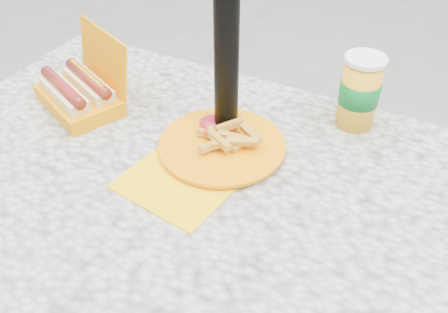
% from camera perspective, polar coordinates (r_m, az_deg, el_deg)
% --- Properties ---
extents(picnic_table, '(1.20, 0.80, 0.75)m').
position_cam_1_polar(picnic_table, '(1.05, -3.74, -6.63)').
color(picnic_table, beige).
rests_on(picnic_table, ground).
extents(hotdog_box, '(0.25, 0.23, 0.17)m').
position_cam_1_polar(hotdog_box, '(1.20, -16.13, 7.10)').
color(hotdog_box, orange).
rests_on(hotdog_box, picnic_table).
extents(fries_plate, '(0.27, 0.36, 0.05)m').
position_cam_1_polar(fries_plate, '(1.03, -0.58, 1.14)').
color(fries_plate, '#FFC503').
rests_on(fries_plate, picnic_table).
extents(soda_cup, '(0.09, 0.09, 0.16)m').
position_cam_1_polar(soda_cup, '(1.11, 15.23, 7.16)').
color(soda_cup, '#F7AB1D').
rests_on(soda_cup, picnic_table).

